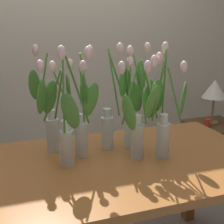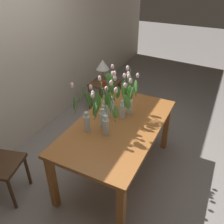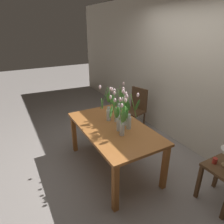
{
  "view_description": "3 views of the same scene",
  "coord_description": "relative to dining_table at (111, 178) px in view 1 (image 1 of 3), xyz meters",
  "views": [
    {
      "loc": [
        -0.48,
        -1.38,
        1.4
      ],
      "look_at": [
        -0.01,
        -0.04,
        1.01
      ],
      "focal_mm": 50.42,
      "sensor_mm": 36.0,
      "label": 1
    },
    {
      "loc": [
        -1.98,
        -0.92,
        2.27
      ],
      "look_at": [
        -0.1,
        0.02,
        0.95
      ],
      "focal_mm": 38.23,
      "sensor_mm": 36.0,
      "label": 2
    },
    {
      "loc": [
        2.28,
        -1.29,
        2.13
      ],
      "look_at": [
        -0.02,
        -0.01,
        0.97
      ],
      "focal_mm": 31.74,
      "sensor_mm": 36.0,
      "label": 3
    }
  ],
  "objects": [
    {
      "name": "side_table",
      "position": [
        1.28,
        0.86,
        -0.22
      ],
      "size": [
        0.44,
        0.44,
        0.55
      ],
      "color": "brown",
      "rests_on": "ground"
    },
    {
      "name": "tulip_vase_4",
      "position": [
        -0.25,
        0.26,
        0.28
      ],
      "size": [
        0.24,
        0.16,
        0.57
      ],
      "color": "silver",
      "rests_on": "dining_table"
    },
    {
      "name": "tulip_vase_1",
      "position": [
        0.27,
        -0.01,
        0.31
      ],
      "size": [
        0.23,
        0.18,
        0.59
      ],
      "color": "silver",
      "rests_on": "dining_table"
    },
    {
      "name": "tulip_vase_2",
      "position": [
        -0.11,
        0.13,
        0.27
      ],
      "size": [
        0.13,
        0.2,
        0.57
      ],
      "color": "silver",
      "rests_on": "dining_table"
    },
    {
      "name": "table_lamp",
      "position": [
        1.26,
        0.88,
        0.21
      ],
      "size": [
        0.22,
        0.22,
        0.4
      ],
      "color": "olive",
      "rests_on": "side_table"
    },
    {
      "name": "tulip_vase_3",
      "position": [
        0.15,
        -0.01,
        0.29
      ],
      "size": [
        0.26,
        0.21,
        0.54
      ],
      "color": "silver",
      "rests_on": "dining_table"
    },
    {
      "name": "pillar_candle",
      "position": [
        1.15,
        0.8,
        -0.06
      ],
      "size": [
        0.06,
        0.06,
        0.07
      ],
      "primitive_type": "cylinder",
      "color": "#B72D23",
      "rests_on": "side_table"
    },
    {
      "name": "tulip_vase_0",
      "position": [
        0.07,
        0.16,
        0.29
      ],
      "size": [
        0.18,
        0.14,
        0.58
      ],
      "color": "silver",
      "rests_on": "dining_table"
    },
    {
      "name": "tulip_vase_5",
      "position": [
        0.18,
        0.16,
        0.28
      ],
      "size": [
        0.2,
        0.24,
        0.58
      ],
      "color": "silver",
      "rests_on": "dining_table"
    },
    {
      "name": "room_wall_rear",
      "position": [
        0.0,
        1.55,
        0.7
      ],
      "size": [
        9.0,
        0.1,
        2.7
      ],
      "primitive_type": "cube",
      "color": "beige",
      "rests_on": "ground"
    },
    {
      "name": "tulip_vase_6",
      "position": [
        -0.22,
        0.04,
        0.33
      ],
      "size": [
        0.27,
        0.28,
        0.59
      ],
      "color": "silver",
      "rests_on": "dining_table"
    },
    {
      "name": "dining_table",
      "position": [
        0.0,
        0.0,
        0.0
      ],
      "size": [
        1.6,
        0.9,
        0.74
      ],
      "color": "#A3602D",
      "rests_on": "ground"
    }
  ]
}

